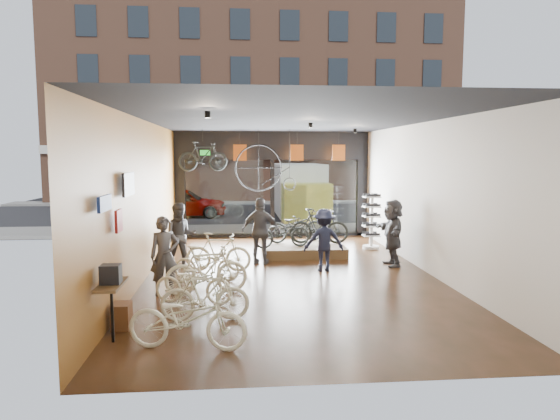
{
  "coord_description": "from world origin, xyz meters",
  "views": [
    {
      "loc": [
        -1.29,
        -12.09,
        2.96
      ],
      "look_at": [
        -0.12,
        1.4,
        1.47
      ],
      "focal_mm": 32.0,
      "sensor_mm": 36.0,
      "label": 1
    }
  ],
  "objects": [
    {
      "name": "street_car",
      "position": [
        -3.92,
        12.0,
        0.72
      ],
      "size": [
        4.2,
        1.69,
        1.43
      ],
      "primitive_type": "imported",
      "rotation": [
        0.0,
        0.0,
        1.57
      ],
      "color": "gray",
      "rests_on": "street_road"
    },
    {
      "name": "customer_3",
      "position": [
        0.92,
        0.36,
        0.8
      ],
      "size": [
        1.05,
        0.62,
        1.6
      ],
      "primitive_type": "imported",
      "rotation": [
        0.0,
        0.0,
        3.16
      ],
      "color": "#161C33",
      "rests_on": "ground_plane"
    },
    {
      "name": "ceiling",
      "position": [
        0.0,
        0.0,
        3.82
      ],
      "size": [
        7.0,
        12.0,
        0.04
      ],
      "primitive_type": "cube",
      "color": "black",
      "rests_on": "ground"
    },
    {
      "name": "floor_bike_0",
      "position": [
        -2.06,
        -4.64,
        0.48
      ],
      "size": [
        1.94,
        0.99,
        0.97
      ],
      "primitive_type": "imported",
      "rotation": [
        0.0,
        0.0,
        1.37
      ],
      "color": "beige",
      "rests_on": "ground_plane"
    },
    {
      "name": "sidewalk_near",
      "position": [
        0.0,
        7.2,
        0.06
      ],
      "size": [
        30.0,
        2.4,
        0.12
      ],
      "primitive_type": "cube",
      "color": "slate",
      "rests_on": "ground"
    },
    {
      "name": "street_road",
      "position": [
        0.0,
        15.0,
        -0.01
      ],
      "size": [
        30.0,
        18.0,
        0.02
      ],
      "primitive_type": "cube",
      "color": "black",
      "rests_on": "ground"
    },
    {
      "name": "wall_right",
      "position": [
        3.52,
        0.0,
        1.9
      ],
      "size": [
        0.04,
        12.0,
        3.8
      ],
      "primitive_type": "cube",
      "color": "beige",
      "rests_on": "ground"
    },
    {
      "name": "display_platform",
      "position": [
        0.66,
        2.49,
        0.15
      ],
      "size": [
        2.4,
        1.8,
        0.3
      ],
      "primitive_type": "cube",
      "color": "#4A331E",
      "rests_on": "ground_plane"
    },
    {
      "name": "display_bike_right",
      "position": [
        0.51,
        2.98,
        0.79
      ],
      "size": [
        1.97,
        1.22,
        0.98
      ],
      "primitive_type": "imported",
      "rotation": [
        0.0,
        0.0,
        1.9
      ],
      "color": "black",
      "rests_on": "display_platform"
    },
    {
      "name": "jersey_mid",
      "position": [
        0.8,
        5.2,
        3.05
      ],
      "size": [
        0.45,
        0.03,
        0.55
      ],
      "primitive_type": "cube",
      "color": "#CC5919",
      "rests_on": "ceiling"
    },
    {
      "name": "ground_plane",
      "position": [
        0.0,
        0.0,
        -0.02
      ],
      "size": [
        7.0,
        12.0,
        0.04
      ],
      "primitive_type": "cube",
      "color": "black",
      "rests_on": "ground"
    },
    {
      "name": "jersey_right",
      "position": [
        2.27,
        5.2,
        3.05
      ],
      "size": [
        0.45,
        0.03,
        0.55
      ],
      "primitive_type": "cube",
      "color": "#CC5919",
      "rests_on": "ceiling"
    },
    {
      "name": "customer_1",
      "position": [
        -2.75,
        0.84,
        0.87
      ],
      "size": [
        0.94,
        0.79,
        1.74
      ],
      "primitive_type": "imported",
      "rotation": [
        0.0,
        0.0,
        0.16
      ],
      "color": "#3F3F44",
      "rests_on": "ground_plane"
    },
    {
      "name": "wall_merch",
      "position": [
        -3.38,
        -3.5,
        1.3
      ],
      "size": [
        0.4,
        2.4,
        2.6
      ],
      "primitive_type": null,
      "color": "navy",
      "rests_on": "wall_left"
    },
    {
      "name": "floor_bike_1",
      "position": [
        -1.88,
        -3.33,
        0.48
      ],
      "size": [
        1.6,
        0.5,
        0.95
      ],
      "primitive_type": "imported",
      "rotation": [
        0.0,
        0.0,
        1.6
      ],
      "color": "beige",
      "rests_on": "ground_plane"
    },
    {
      "name": "display_bike_left",
      "position": [
        -0.0,
        2.09,
        0.74
      ],
      "size": [
        1.77,
        0.95,
        0.88
      ],
      "primitive_type": "imported",
      "rotation": [
        0.0,
        0.0,
        1.8
      ],
      "color": "black",
      "rests_on": "display_platform"
    },
    {
      "name": "floor_bike_3",
      "position": [
        -1.95,
        -1.59,
        0.53
      ],
      "size": [
        1.83,
        0.85,
        1.06
      ],
      "primitive_type": "imported",
      "rotation": [
        0.0,
        0.0,
        1.78
      ],
      "color": "beige",
      "rests_on": "ground_plane"
    },
    {
      "name": "floor_bike_5",
      "position": [
        -1.78,
        0.5,
        0.5
      ],
      "size": [
        1.73,
        0.7,
        1.01
      ],
      "primitive_type": "imported",
      "rotation": [
        0.0,
        0.0,
        1.43
      ],
      "color": "beige",
      "rests_on": "ground_plane"
    },
    {
      "name": "floor_bike_2",
      "position": [
        -2.17,
        -2.25,
        0.42
      ],
      "size": [
        1.69,
        0.94,
        0.84
      ],
      "primitive_type": "imported",
      "rotation": [
        0.0,
        0.0,
        1.31
      ],
      "color": "beige",
      "rests_on": "ground_plane"
    },
    {
      "name": "penny_farthing",
      "position": [
        -0.26,
        4.21,
        2.5
      ],
      "size": [
        1.92,
        0.06,
        1.54
      ],
      "primitive_type": null,
      "color": "black",
      "rests_on": "ceiling"
    },
    {
      "name": "sidewalk_far",
      "position": [
        0.0,
        19.0,
        0.06
      ],
      "size": [
        30.0,
        2.0,
        0.12
      ],
      "primitive_type": "cube",
      "color": "slate",
      "rests_on": "ground"
    },
    {
      "name": "sunglasses_rack",
      "position": [
        2.95,
        3.25,
        0.89
      ],
      "size": [
        0.53,
        0.43,
        1.77
      ],
      "primitive_type": null,
      "rotation": [
        0.0,
        0.0,
        -0.01
      ],
      "color": "white",
      "rests_on": "ground_plane"
    },
    {
      "name": "exit_sign",
      "position": [
        -2.4,
        5.88,
        3.05
      ],
      "size": [
        0.35,
        0.06,
        0.18
      ],
      "primitive_type": "cube",
      "color": "#198C26",
      "rests_on": "storefront"
    },
    {
      "name": "display_bike_mid",
      "position": [
        1.17,
        2.62,
        0.83
      ],
      "size": [
        1.82,
        0.72,
        1.07
      ],
      "primitive_type": "imported",
      "rotation": [
        0.0,
        0.0,
        1.44
      ],
      "color": "black",
      "rests_on": "display_platform"
    },
    {
      "name": "hung_bike",
      "position": [
        -2.37,
        4.2,
        2.93
      ],
      "size": [
        1.64,
        0.78,
        0.95
      ],
      "primitive_type": "imported",
      "rotation": [
        0.0,
        0.0,
        1.79
      ],
      "color": "black",
      "rests_on": "ceiling"
    },
    {
      "name": "customer_5",
      "position": [
        2.86,
        0.81,
        0.89
      ],
      "size": [
        0.55,
        1.67,
        1.79
      ],
      "primitive_type": "imported",
      "rotation": [
        0.0,
        0.0,
        4.7
      ],
      "color": "#3F3F44",
      "rests_on": "ground_plane"
    },
    {
      "name": "storefront",
      "position": [
        0.0,
        6.0,
        1.9
      ],
      "size": [
        7.0,
        0.26,
        3.8
      ],
      "primitive_type": null,
      "color": "black",
      "rests_on": "ground"
    },
    {
      "name": "box_truck",
      "position": [
        1.7,
        11.0,
        1.27
      ],
      "size": [
        2.15,
        6.45,
        2.54
      ],
      "primitive_type": null,
      "color": "silver",
      "rests_on": "street_road"
    },
    {
      "name": "opposite_building",
      "position": [
        0.0,
        21.5,
        7.0
      ],
      "size": [
        26.0,
        5.0,
        14.0
      ],
      "primitive_type": "cube",
      "color": "brown",
      "rests_on": "ground"
    },
    {
      "name": "customer_0",
      "position": [
        -2.83,
        -1.54,
        0.84
      ],
      "size": [
        0.7,
        0.54,
        1.68
      ],
      "primitive_type": "imported",
      "rotation": [
        0.0,
        0.0,
        0.25
      ],
      "color": "#3F3F44",
      "rests_on": "ground_plane"
    },
    {
      "name": "floor_bike_4",
      "position": [
        -2.02,
        -0.41,
        0.41
      ],
      "size": [
        1.66,
        0.87,
        0.83
      ],
      "primitive_type": "imported",
      "rotation": [
        0.0,
        0.0,
        1.36
      ],
      "color": "beige",
      "rests_on": "ground_plane"
    },
    {
      "name": "wall_left",
      "position": [
        -3.52,
        0.0,
        1.9
      ],
      "size": [
        0.04,
        12.0,
        3.8
      ],
      "primitive_type": "cube",
      "color": "#9F6E2C",
      "rests_on": "ground"
    },
    {
      "name": "customer_2",
      "position": [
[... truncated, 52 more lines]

